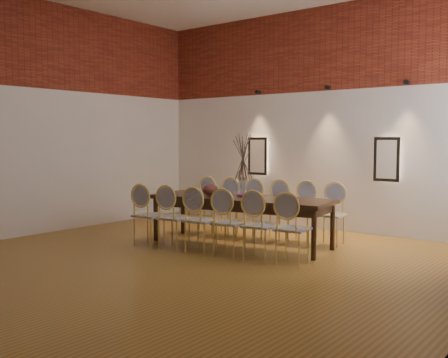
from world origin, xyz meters
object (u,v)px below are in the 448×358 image
Objects in this scene: chair_near_b at (174,218)px; chair_near_d at (229,223)px; chair_near_e at (260,226)px; chair_far_a at (202,205)px; chair_far_b at (225,207)px; chair_far_c at (249,208)px; chair_near_c at (201,220)px; chair_far_e at (302,213)px; vase at (243,187)px; bowl at (210,190)px; chair_far_f at (331,215)px; chair_near_f at (292,229)px; chair_far_d at (275,210)px; chair_near_a at (149,215)px; book at (247,195)px; dining_table at (240,221)px.

chair_near_b is 1.00× the size of chair_near_d.
chair_far_a is at bearing 142.16° from chair_near_e.
chair_near_b is 1.00× the size of chair_far_b.
chair_far_a is 0.95m from chair_far_c.
chair_near_b and chair_far_a have the same top height.
chair_near_c and chair_far_e have the same top height.
vase reaches higher than chair_far_b.
bowl is at bearing 130.66° from chair_far_a.
chair_far_a is 1.00× the size of chair_far_b.
chair_near_c is 2.05m from chair_far_f.
chair_near_f is 1.43m from vase.
vase is (-0.56, -0.82, 0.43)m from chair_far_e.
chair_near_b is 1.00× the size of chair_far_e.
chair_near_e is at bearing 133.99° from chair_far_b.
vase reaches higher than bowl.
chair_near_c is at bearing 107.84° from chair_far_b.
chair_far_d is at bearing -0.00° from chair_far_e.
chair_near_a is 0.95m from chair_near_c.
chair_far_b is at bearing 72.16° from chair_near_a.
chair_near_c and chair_far_a have the same top height.
chair_far_f is (2.35, 0.31, 0.00)m from chair_far_a.
bowl is (-0.83, 0.58, 0.37)m from chair_near_d.
chair_near_b is 1.76m from chair_far_d.
vase is at bearing 12.74° from bowl.
vase is (1.32, -0.57, 0.43)m from chair_far_a.
chair_near_f is (2.35, 0.31, 0.00)m from chair_near_a.
chair_near_f and chair_far_a have the same top height.
chair_near_e is 1.00× the size of chair_far_c.
book is (0.65, 0.94, 0.30)m from chair_near_b.
chair_far_d is at bearing 82.95° from vase.
bowl is (-0.54, -0.12, -0.06)m from vase.
bowl is (-0.36, 0.65, 0.37)m from chair_near_c.
chair_far_c is 1.42m from chair_far_f.
chair_far_e is at bearing 46.01° from dining_table.
chair_far_b is 3.92× the size of bowl.
chair_far_d is 1.00× the size of chair_far_e.
chair_near_a and chair_near_d have the same top height.
chair_near_c is 1.76m from chair_far_e.
chair_near_d is (0.33, -0.70, 0.09)m from dining_table.
chair_far_a is (-2.08, 1.21, 0.00)m from chair_near_e.
bowl is (-0.50, -0.12, 0.46)m from dining_table.
dining_table is at bearing 133.99° from chair_far_b.
chair_near_f is at bearing 0.00° from chair_near_c.
chair_far_a is (-1.61, 1.27, 0.00)m from chair_near_d.
chair_near_d is at bearing 57.24° from chair_far_f.
book is (-0.29, 0.82, 0.30)m from chair_near_d.
chair_near_b is 2.05m from chair_far_e.
chair_near_f is 1.55m from chair_far_e.
chair_far_d reaches higher than book.
book is (1.12, 1.00, 0.30)m from chair_near_a.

